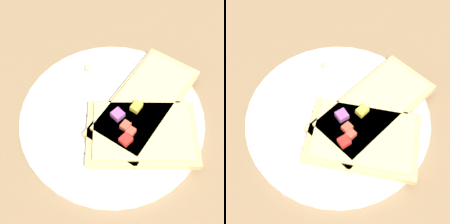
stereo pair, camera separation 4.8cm
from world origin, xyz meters
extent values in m
plane|color=#7F6647|center=(0.00, 0.00, 0.00)|extent=(4.00, 4.00, 0.00)
cylinder|color=white|center=(0.00, 0.00, 0.01)|extent=(0.29, 0.29, 0.01)
cube|color=silver|center=(0.00, 0.07, 0.01)|extent=(0.08, 0.13, 0.01)
cube|color=silver|center=(-0.05, -0.02, 0.01)|extent=(0.05, 0.06, 0.01)
cube|color=silver|center=(-0.08, -0.05, 0.01)|extent=(0.02, 0.03, 0.00)
cube|color=silver|center=(-0.08, -0.05, 0.01)|extent=(0.02, 0.03, 0.00)
cube|color=silver|center=(-0.07, -0.06, 0.01)|extent=(0.02, 0.03, 0.00)
cube|color=silver|center=(-0.06, -0.06, 0.01)|extent=(0.02, 0.03, 0.00)
cube|color=silver|center=(0.07, 0.07, 0.01)|extent=(0.05, 0.07, 0.01)
cube|color=silver|center=(0.02, -0.01, 0.01)|extent=(0.08, 0.12, 0.00)
cube|color=tan|center=(-0.03, -0.04, 0.02)|extent=(0.10, 0.21, 0.01)
cube|color=#E5CC7A|center=(-0.03, -0.04, 0.03)|extent=(0.09, 0.18, 0.01)
cube|color=#D14733|center=(-0.03, 0.02, 0.04)|extent=(0.01, 0.01, 0.01)
cube|color=#934C8E|center=(-0.01, 0.01, 0.04)|extent=(0.02, 0.02, 0.01)
cube|color=tan|center=(-0.06, 0.01, 0.02)|extent=(0.20, 0.18, 0.01)
cube|color=#E5CC7A|center=(-0.06, 0.01, 0.03)|extent=(0.17, 0.16, 0.01)
cube|color=#D14733|center=(-0.05, 0.02, 0.04)|extent=(0.01, 0.01, 0.01)
cube|color=red|center=(-0.05, 0.04, 0.04)|extent=(0.02, 0.02, 0.01)
cube|color=yellow|center=(-0.03, -0.02, 0.04)|extent=(0.01, 0.02, 0.01)
sphere|color=tan|center=(0.08, -0.05, 0.02)|extent=(0.01, 0.01, 0.01)
sphere|color=tan|center=(0.00, 0.02, 0.01)|extent=(0.01, 0.01, 0.01)
sphere|color=tan|center=(-0.06, 0.04, 0.02)|extent=(0.01, 0.01, 0.01)
sphere|color=tan|center=(-0.07, -0.01, 0.02)|extent=(0.01, 0.01, 0.01)
camera|label=1|loc=(-0.14, 0.21, 0.44)|focal=50.00mm
camera|label=2|loc=(-0.17, 0.18, 0.44)|focal=50.00mm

